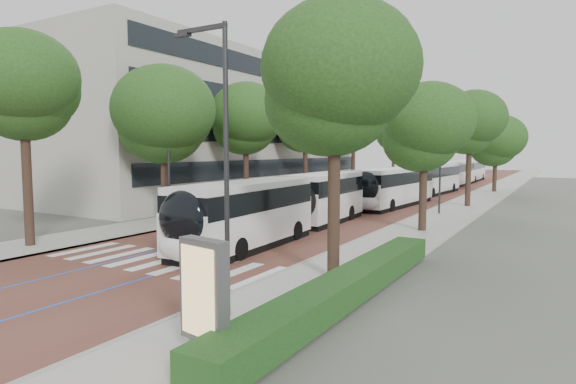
# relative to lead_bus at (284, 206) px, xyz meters

# --- Properties ---
(ground) EXTENTS (160.00, 160.00, 0.00)m
(ground) POSITION_rel_lead_bus_xyz_m (-1.45, -8.97, -1.63)
(ground) COLOR #51544C
(ground) RESTS_ON ground
(road) EXTENTS (11.00, 140.00, 0.02)m
(road) POSITION_rel_lead_bus_xyz_m (-1.45, 31.03, -1.62)
(road) COLOR #572F26
(road) RESTS_ON ground
(sidewalk_left) EXTENTS (4.00, 140.00, 0.12)m
(sidewalk_left) POSITION_rel_lead_bus_xyz_m (-8.95, 31.03, -1.57)
(sidewalk_left) COLOR #9A9892
(sidewalk_left) RESTS_ON ground
(sidewalk_right) EXTENTS (4.00, 140.00, 0.12)m
(sidewalk_right) POSITION_rel_lead_bus_xyz_m (6.05, 31.03, -1.57)
(sidewalk_right) COLOR #9A9892
(sidewalk_right) RESTS_ON ground
(kerb_left) EXTENTS (0.20, 140.00, 0.14)m
(kerb_left) POSITION_rel_lead_bus_xyz_m (-7.05, 31.03, -1.57)
(kerb_left) COLOR gray
(kerb_left) RESTS_ON ground
(kerb_right) EXTENTS (0.20, 140.00, 0.14)m
(kerb_right) POSITION_rel_lead_bus_xyz_m (4.15, 31.03, -1.57)
(kerb_right) COLOR gray
(kerb_right) RESTS_ON ground
(zebra_crossing) EXTENTS (10.55, 3.60, 0.01)m
(zebra_crossing) POSITION_rel_lead_bus_xyz_m (-1.25, -7.97, -1.60)
(zebra_crossing) COLOR silver
(zebra_crossing) RESTS_ON ground
(lane_line_left) EXTENTS (0.12, 126.00, 0.01)m
(lane_line_left) POSITION_rel_lead_bus_xyz_m (-3.05, 31.03, -1.60)
(lane_line_left) COLOR blue
(lane_line_left) RESTS_ON road
(lane_line_right) EXTENTS (0.12, 126.00, 0.01)m
(lane_line_right) POSITION_rel_lead_bus_xyz_m (0.15, 31.03, -1.60)
(lane_line_right) COLOR blue
(lane_line_right) RESTS_ON road
(office_building) EXTENTS (18.11, 40.00, 14.00)m
(office_building) POSITION_rel_lead_bus_xyz_m (-20.92, 19.03, 5.37)
(office_building) COLOR #A29F96
(office_building) RESTS_ON ground
(hedge) EXTENTS (1.20, 14.00, 0.80)m
(hedge) POSITION_rel_lead_bus_xyz_m (7.65, -8.97, -1.11)
(hedge) COLOR #143A14
(hedge) RESTS_ON sidewalk_right
(streetlight_near) EXTENTS (1.82, 0.20, 8.00)m
(streetlight_near) POSITION_rel_lead_bus_xyz_m (5.17, -11.97, 3.19)
(streetlight_near) COLOR #2A2A2C
(streetlight_near) RESTS_ON sidewalk_right
(streetlight_far) EXTENTS (1.82, 0.20, 8.00)m
(streetlight_far) POSITION_rel_lead_bus_xyz_m (5.17, 13.03, 3.19)
(streetlight_far) COLOR #2A2A2C
(streetlight_far) RESTS_ON sidewalk_right
(lamp_post_left) EXTENTS (0.14, 0.14, 8.00)m
(lamp_post_left) POSITION_rel_lead_bus_xyz_m (-7.55, -0.97, 2.49)
(lamp_post_left) COLOR #2A2A2C
(lamp_post_left) RESTS_ON sidewalk_left
(trees_left) EXTENTS (6.49, 60.24, 9.70)m
(trees_left) POSITION_rel_lead_bus_xyz_m (-8.95, 14.61, 5.37)
(trees_left) COLOR black
(trees_left) RESTS_ON ground
(trees_right) EXTENTS (5.86, 47.66, 9.26)m
(trees_right) POSITION_rel_lead_bus_xyz_m (6.25, 14.59, 4.54)
(trees_right) COLOR black
(trees_right) RESTS_ON ground
(lead_bus) EXTENTS (3.36, 18.49, 3.20)m
(lead_bus) POSITION_rel_lead_bus_xyz_m (0.00, 0.00, 0.00)
(lead_bus) COLOR black
(lead_bus) RESTS_ON ground
(bus_queued_0) EXTENTS (3.30, 12.53, 3.20)m
(bus_queued_0) POSITION_rel_lead_bus_xyz_m (0.81, 16.28, -0.00)
(bus_queued_0) COLOR white
(bus_queued_0) RESTS_ON ground
(bus_queued_1) EXTENTS (3.30, 12.53, 3.20)m
(bus_queued_1) POSITION_rel_lead_bus_xyz_m (0.75, 29.20, -0.00)
(bus_queued_1) COLOR white
(bus_queued_1) RESTS_ON ground
(bus_queued_2) EXTENTS (2.95, 12.48, 3.20)m
(bus_queued_2) POSITION_rel_lead_bus_xyz_m (0.38, 41.28, -0.00)
(bus_queued_2) COLOR white
(bus_queued_2) RESTS_ON ground
(bus_queued_3) EXTENTS (2.66, 12.42, 3.20)m
(bus_queued_3) POSITION_rel_lead_bus_xyz_m (0.43, 54.16, -0.00)
(bus_queued_3) COLOR white
(bus_queued_3) RESTS_ON ground
(ad_panel) EXTENTS (1.33, 0.59, 2.67)m
(ad_panel) POSITION_rel_lead_bus_xyz_m (6.66, -14.49, -0.11)
(ad_panel) COLOR #59595B
(ad_panel) RESTS_ON sidewalk_right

